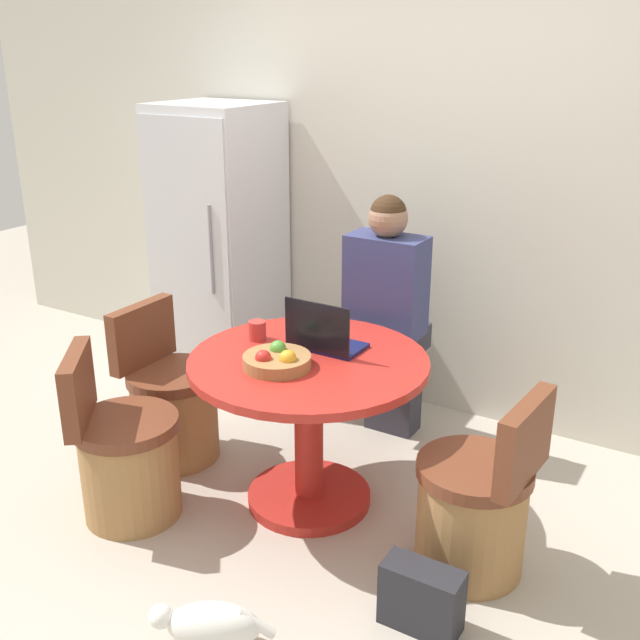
# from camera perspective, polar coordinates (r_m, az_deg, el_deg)

# --- Properties ---
(ground_plane) EXTENTS (12.00, 12.00, 0.00)m
(ground_plane) POSITION_cam_1_polar(r_m,az_deg,el_deg) (3.51, -2.59, -15.61)
(ground_plane) COLOR #B2A899
(wall_back) EXTENTS (7.00, 0.06, 2.60)m
(wall_back) POSITION_cam_1_polar(r_m,az_deg,el_deg) (4.26, 8.72, 9.85)
(wall_back) COLOR beige
(wall_back) RESTS_ON ground_plane
(refrigerator) EXTENTS (0.64, 0.63, 1.74)m
(refrigerator) POSITION_cam_1_polar(r_m,az_deg,el_deg) (4.68, -7.66, 5.44)
(refrigerator) COLOR silver
(refrigerator) RESTS_ON ground_plane
(dining_table) EXTENTS (1.08, 1.08, 0.74)m
(dining_table) POSITION_cam_1_polar(r_m,az_deg,el_deg) (3.43, -0.87, -6.49)
(dining_table) COLOR #B2261E
(dining_table) RESTS_ON ground_plane
(chair_right_side) EXTENTS (0.47, 0.47, 0.81)m
(chair_right_side) POSITION_cam_1_polar(r_m,az_deg,el_deg) (3.19, 11.77, -13.93)
(chair_right_side) COLOR #9E7042
(chair_right_side) RESTS_ON ground_plane
(chair_left_side) EXTENTS (0.47, 0.47, 0.81)m
(chair_left_side) POSITION_cam_1_polar(r_m,az_deg,el_deg) (3.99, -11.20, -6.47)
(chair_left_side) COLOR #9E7042
(chair_left_side) RESTS_ON ground_plane
(chair_near_left_corner) EXTENTS (0.54, 0.54, 0.81)m
(chair_near_left_corner) POSITION_cam_1_polar(r_m,az_deg,el_deg) (3.57, -14.59, -10.25)
(chair_near_left_corner) COLOR #9E7042
(chair_near_left_corner) RESTS_ON ground_plane
(person_seated) EXTENTS (0.40, 0.37, 1.36)m
(person_seated) POSITION_cam_1_polar(r_m,az_deg,el_deg) (3.95, 5.27, 0.81)
(person_seated) COLOR #2D2D38
(person_seated) RESTS_ON ground_plane
(laptop) EXTENTS (0.33, 0.21, 0.24)m
(laptop) POSITION_cam_1_polar(r_m,az_deg,el_deg) (3.40, 0.29, -1.40)
(laptop) COLOR #141947
(laptop) RESTS_ON dining_table
(fruit_bowl) EXTENTS (0.30, 0.30, 0.10)m
(fruit_bowl) POSITION_cam_1_polar(r_m,az_deg,el_deg) (3.23, -3.29, -3.07)
(fruit_bowl) COLOR olive
(fruit_bowl) RESTS_ON dining_table
(coffee_cup) EXTENTS (0.08, 0.08, 0.09)m
(coffee_cup) POSITION_cam_1_polar(r_m,az_deg,el_deg) (3.54, -4.80, -0.80)
(coffee_cup) COLOR #B2332D
(coffee_cup) RESTS_ON dining_table
(cat) EXTENTS (0.43, 0.30, 0.18)m
(cat) POSITION_cam_1_polar(r_m,az_deg,el_deg) (2.94, -8.32, -22.00)
(cat) COLOR white
(cat) RESTS_ON ground_plane
(handbag) EXTENTS (0.30, 0.14, 0.26)m
(handbag) POSITION_cam_1_polar(r_m,az_deg,el_deg) (2.98, 7.74, -20.23)
(handbag) COLOR #232328
(handbag) RESTS_ON ground_plane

